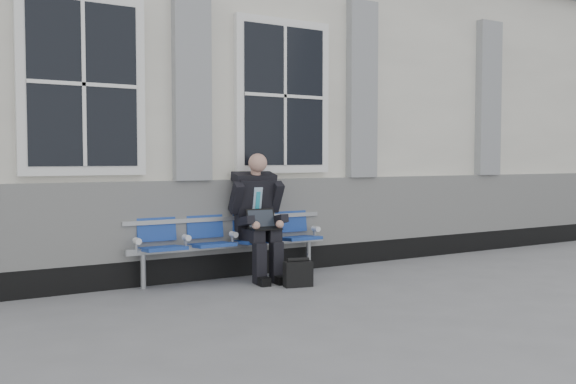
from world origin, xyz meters
TOP-DOWN VIEW (x-y plane):
  - ground at (0.00, 0.00)m, footprint 70.00×70.00m
  - station_building at (-0.02, 3.47)m, footprint 14.40×4.40m
  - bench at (-0.46, 1.32)m, footprint 2.60×0.47m
  - businessman at (-0.17, 1.18)m, footprint 0.65×0.87m
  - briefcase at (-0.01, 0.52)m, footprint 0.34×0.20m

SIDE VIEW (x-z plane):
  - ground at x=0.00m, z-range 0.00..0.00m
  - briefcase at x=-0.01m, z-range -0.01..0.32m
  - bench at x=-0.46m, z-range 0.10..1.01m
  - businessman at x=-0.17m, z-range 0.05..1.57m
  - station_building at x=-0.02m, z-range -0.02..4.47m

